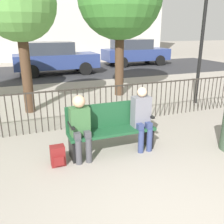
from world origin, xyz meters
name	(u,v)px	position (x,y,z in m)	size (l,w,h in m)	color
park_bench	(111,126)	(0.00, 2.26, 0.49)	(1.65, 0.45, 0.92)	#194728
seated_person_0	(80,124)	(-0.61, 2.13, 0.66)	(0.34, 0.39, 1.17)	#3D3D42
seated_person_1	(142,116)	(0.59, 2.14, 0.67)	(0.34, 0.39, 1.22)	navy
backpack	(58,156)	(-1.04, 2.05, 0.17)	(0.24, 0.21, 0.36)	maroon
fence_railing	(89,104)	(-0.02, 3.64, 0.56)	(9.01, 0.03, 0.95)	#2D2823
tree_0	(19,5)	(-1.30, 5.29, 2.80)	(1.88, 1.88, 3.78)	#422D1E
lamp_post	(203,30)	(3.66, 4.35, 2.21)	(0.28, 0.28, 3.29)	black
street_surface	(47,72)	(0.00, 12.00, 0.00)	(24.00, 6.00, 0.01)	#2B2B2D
parked_car_0	(54,57)	(0.35, 11.35, 0.84)	(4.20, 1.94, 1.62)	navy
parked_car_1	(135,52)	(5.68, 12.97, 0.84)	(4.20, 1.94, 1.62)	navy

